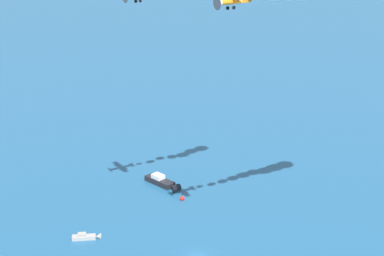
# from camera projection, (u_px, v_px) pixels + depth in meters

# --- Properties ---
(motorboat_inshore) EXTENTS (6.28, 3.11, 1.77)m
(motorboat_inshore) POSITION_uv_depth(u_px,v_px,m) (88.00, 237.00, 149.12)
(motorboat_inshore) COLOR #9E9993
(motorboat_inshore) RESTS_ON ground_plane
(motorboat_trailing) EXTENTS (9.91, 8.33, 3.01)m
(motorboat_trailing) POSITION_uv_depth(u_px,v_px,m) (164.00, 183.00, 174.01)
(motorboat_trailing) COLOR black
(motorboat_trailing) RESTS_ON ground_plane
(marker_buoy) EXTENTS (1.10, 1.10, 2.10)m
(marker_buoy) POSITION_uv_depth(u_px,v_px,m) (182.00, 198.00, 166.65)
(marker_buoy) COLOR red
(marker_buoy) RESTS_ON ground_plane
(biplane_lead) EXTENTS (6.77, 6.53, 3.68)m
(biplane_lead) POSITION_uv_depth(u_px,v_px,m) (233.00, 0.00, 115.47)
(biplane_lead) COLOR orange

